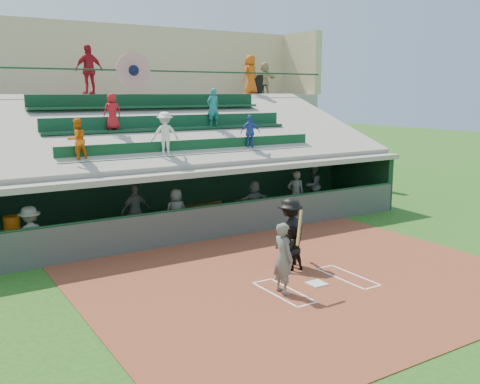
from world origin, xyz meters
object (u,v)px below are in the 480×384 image
white_table (14,244)px  water_cooler (12,224)px  catcher (293,248)px  batter_at_plate (283,258)px  trash_bin (258,85)px  home_plate (317,284)px

white_table → water_cooler: size_ratio=1.97×
catcher → water_cooler: 8.01m
batter_at_plate → catcher: size_ratio=1.64×
water_cooler → batter_at_plate: bearing=-52.0°
catcher → trash_bin: size_ratio=1.24×
home_plate → water_cooler: 8.76m
catcher → white_table: bearing=-25.4°
batter_at_plate → white_table: 7.99m
home_plate → catcher: bearing=81.8°
home_plate → trash_bin: 16.00m
catcher → trash_bin: 14.73m
batter_at_plate → water_cooler: 8.02m
white_table → trash_bin: (13.14, 7.09, 4.66)m
catcher → water_cooler: bearing=-25.4°
home_plate → batter_at_plate: batter_at_plate is taller
home_plate → trash_bin: size_ratio=0.45×
home_plate → white_table: white_table is taller
home_plate → water_cooler: (-5.99, 6.31, 0.98)m
batter_at_plate → white_table: batter_at_plate is taller
batter_at_plate → water_cooler: bearing=128.0°
catcher → white_table: size_ratio=1.37×
home_plate → trash_bin: (7.18, 13.37, 5.04)m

